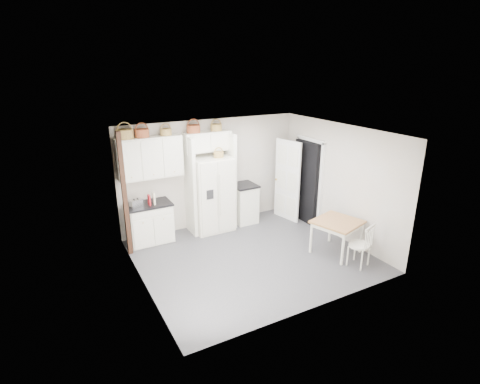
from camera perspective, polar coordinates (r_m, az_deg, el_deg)
floor at (r=7.95m, az=1.81°, el=-9.73°), size 4.50×4.50×0.00m
ceiling at (r=7.08m, az=2.03°, el=9.05°), size 4.50×4.50×0.00m
wall_back at (r=9.11m, az=-4.45°, el=2.89°), size 4.50×0.00×4.50m
wall_left at (r=6.64m, az=-15.13°, el=-4.02°), size 0.00×4.00×4.00m
wall_right at (r=8.72m, az=14.80°, el=1.55°), size 0.00×4.00×4.00m
refrigerator at (r=8.88m, az=-4.36°, el=-0.30°), size 0.92×0.74×1.79m
base_cab_left at (r=8.63m, az=-13.56°, el=-4.68°), size 0.94×0.59×0.87m
base_cab_right at (r=9.43m, az=0.56°, el=-1.79°), size 0.54×0.64×0.94m
dining_table at (r=8.19m, az=14.45°, el=-6.62°), size 1.08×1.08×0.72m
windsor_chair at (r=7.77m, az=17.72°, el=-7.71°), size 0.54×0.51×0.89m
counter_left at (r=8.46m, az=-13.80°, el=-1.86°), size 0.98×0.63×0.04m
counter_right at (r=9.27m, az=0.57°, el=1.06°), size 0.58×0.69×0.04m
toaster at (r=8.28m, az=-15.54°, el=-1.67°), size 0.29×0.22×0.18m
cookbook_red at (r=8.34m, az=-13.68°, el=-1.19°), size 0.03×0.15×0.22m
cookbook_cream at (r=8.36m, az=-12.96°, el=-0.97°), size 0.06×0.17×0.25m
basket_upper_a at (r=8.11m, az=-17.13°, el=8.42°), size 0.34×0.34×0.19m
basket_upper_b at (r=8.18m, az=-14.70°, el=8.66°), size 0.30×0.30×0.17m
basket_upper_c at (r=8.32m, az=-11.23°, el=8.97°), size 0.25×0.25×0.14m
basket_bridge_a at (r=8.53m, az=-7.11°, el=9.52°), size 0.31×0.31×0.17m
basket_bridge_b at (r=8.75m, az=-3.65°, el=9.79°), size 0.27×0.27×0.15m
basket_fridge_b at (r=8.58m, az=-3.28°, el=5.70°), size 0.23×0.23×0.13m
upper_cabinet at (r=8.32m, az=-13.56°, el=5.13°), size 1.40×0.34×0.90m
bridge_cabinet at (r=8.70m, az=-5.04°, el=7.70°), size 1.12×0.34×0.45m
fridge_panel_left at (r=8.65m, az=-7.60°, el=0.85°), size 0.08×0.60×2.30m
fridge_panel_right at (r=9.04m, az=-1.57°, el=1.82°), size 0.08×0.60×2.30m
trim_post at (r=7.89m, az=-17.17°, el=-0.51°), size 0.09×0.09×2.60m
doorway_void at (r=9.46m, az=10.17°, el=1.51°), size 0.18×0.85×2.05m
door_slab at (r=9.50m, az=7.22°, el=1.74°), size 0.21×0.79×2.05m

